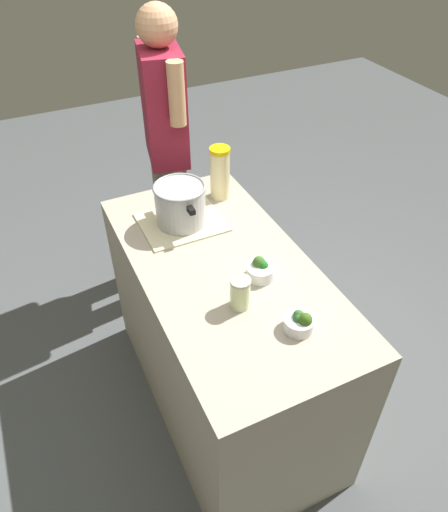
{
  "coord_description": "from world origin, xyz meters",
  "views": [
    {
      "loc": [
        -1.29,
        0.61,
        2.15
      ],
      "look_at": [
        0.0,
        0.0,
        0.95
      ],
      "focal_mm": 33.69,
      "sensor_mm": 36.0,
      "label": 1
    }
  ],
  "objects_px": {
    "cooking_pot": "(180,204)",
    "broccoli_bowl_center": "(300,322)",
    "mason_jar": "(240,293)",
    "broccoli_bowl_front": "(260,270)",
    "person_cook": "(167,149)",
    "lemonade_pitcher": "(220,173)"
  },
  "relations": [
    {
      "from": "cooking_pot",
      "to": "broccoli_bowl_front",
      "type": "distance_m",
      "value": 0.48
    },
    {
      "from": "cooking_pot",
      "to": "mason_jar",
      "type": "xyz_separation_m",
      "value": [
        -0.56,
        -0.0,
        -0.04
      ]
    },
    {
      "from": "broccoli_bowl_front",
      "to": "lemonade_pitcher",
      "type": "bearing_deg",
      "value": -9.84
    },
    {
      "from": "broccoli_bowl_front",
      "to": "person_cook",
      "type": "bearing_deg",
      "value": -1.57
    },
    {
      "from": "mason_jar",
      "to": "broccoli_bowl_center",
      "type": "bearing_deg",
      "value": -144.18
    },
    {
      "from": "broccoli_bowl_front",
      "to": "person_cook",
      "type": "distance_m",
      "value": 1.11
    },
    {
      "from": "mason_jar",
      "to": "broccoli_bowl_front",
      "type": "distance_m",
      "value": 0.18
    },
    {
      "from": "cooking_pot",
      "to": "lemonade_pitcher",
      "type": "distance_m",
      "value": 0.27
    },
    {
      "from": "mason_jar",
      "to": "broccoli_bowl_front",
      "type": "relative_size",
      "value": 1.15
    },
    {
      "from": "lemonade_pitcher",
      "to": "person_cook",
      "type": "height_order",
      "value": "person_cook"
    },
    {
      "from": "broccoli_bowl_center",
      "to": "person_cook",
      "type": "relative_size",
      "value": 0.06
    },
    {
      "from": "cooking_pot",
      "to": "broccoli_bowl_front",
      "type": "height_order",
      "value": "cooking_pot"
    },
    {
      "from": "lemonade_pitcher",
      "to": "broccoli_bowl_center",
      "type": "xyz_separation_m",
      "value": [
        -0.87,
        0.11,
        -0.09
      ]
    },
    {
      "from": "lemonade_pitcher",
      "to": "mason_jar",
      "type": "xyz_separation_m",
      "value": [
        -0.68,
        0.24,
        -0.06
      ]
    },
    {
      "from": "cooking_pot",
      "to": "broccoli_bowl_center",
      "type": "relative_size",
      "value": 2.78
    },
    {
      "from": "cooking_pot",
      "to": "broccoli_bowl_front",
      "type": "bearing_deg",
      "value": -162.42
    },
    {
      "from": "broccoli_bowl_front",
      "to": "broccoli_bowl_center",
      "type": "xyz_separation_m",
      "value": [
        -0.29,
        0.01,
        -0.0
      ]
    },
    {
      "from": "lemonade_pitcher",
      "to": "broccoli_bowl_front",
      "type": "bearing_deg",
      "value": 170.16
    },
    {
      "from": "broccoli_bowl_front",
      "to": "broccoli_bowl_center",
      "type": "relative_size",
      "value": 1.04
    },
    {
      "from": "cooking_pot",
      "to": "mason_jar",
      "type": "bearing_deg",
      "value": -179.63
    },
    {
      "from": "cooking_pot",
      "to": "person_cook",
      "type": "height_order",
      "value": "person_cook"
    },
    {
      "from": "broccoli_bowl_front",
      "to": "person_cook",
      "type": "relative_size",
      "value": 0.07
    }
  ]
}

